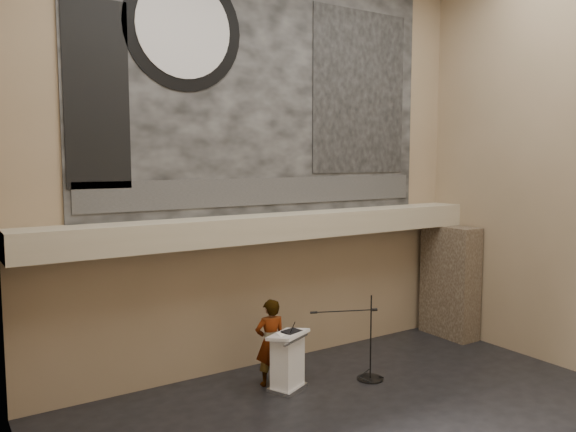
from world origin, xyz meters
TOP-DOWN VIEW (x-y plane):
  - wall_back at (0.00, 4.00)m, footprint 10.00×0.02m
  - wall_left at (-5.00, 0.00)m, footprint 0.02×8.00m
  - soffit at (0.00, 3.60)m, footprint 10.00×0.80m
  - sprinkler_left at (-1.60, 3.55)m, footprint 0.04×0.04m
  - sprinkler_right at (1.90, 3.55)m, footprint 0.04×0.04m
  - banner at (0.00, 3.97)m, footprint 8.00×0.05m
  - banner_text_strip at (0.00, 3.93)m, footprint 7.76×0.02m
  - banner_clock_rim at (-1.80, 3.93)m, footprint 2.30×0.02m
  - banner_clock_face at (-1.80, 3.91)m, footprint 1.84×0.02m
  - banner_building_print at (2.40, 3.93)m, footprint 2.60×0.02m
  - banner_brick_print at (-3.40, 3.93)m, footprint 1.10×0.02m
  - stone_pier at (4.65, 3.15)m, footprint 0.60×1.40m
  - lectern at (-0.43, 2.55)m, footprint 0.90×0.79m
  - binder at (-0.36, 2.51)m, footprint 0.38×0.33m
  - papers at (-0.54, 2.49)m, footprint 0.29×0.36m
  - speaker_person at (-0.58, 2.92)m, footprint 0.67×0.49m
  - mic_stand at (1.17, 2.11)m, footprint 1.37×0.75m

SIDE VIEW (x-z plane):
  - mic_stand at x=1.17m, z-range -0.60..1.09m
  - lectern at x=-0.43m, z-range -0.02..1.12m
  - speaker_person at x=-0.58m, z-range 0.00..1.67m
  - papers at x=-0.54m, z-range 1.10..1.10m
  - binder at x=-0.36m, z-range 1.10..1.14m
  - stone_pier at x=4.65m, z-range 0.00..2.70m
  - sprinkler_left at x=-1.60m, z-range 2.64..2.70m
  - sprinkler_right at x=1.90m, z-range 2.64..2.70m
  - soffit at x=0.00m, z-range 2.70..3.20m
  - banner_text_strip at x=0.00m, z-range 3.38..3.93m
  - wall_back at x=0.00m, z-range 0.00..8.50m
  - wall_left at x=-5.00m, z-range 0.00..8.50m
  - banner_brick_print at x=-3.40m, z-range 3.80..7.00m
  - banner at x=0.00m, z-range 3.20..8.20m
  - banner_building_print at x=2.40m, z-range 4.00..7.60m
  - banner_clock_rim at x=-1.80m, z-range 5.55..7.85m
  - banner_clock_face at x=-1.80m, z-range 5.78..7.62m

